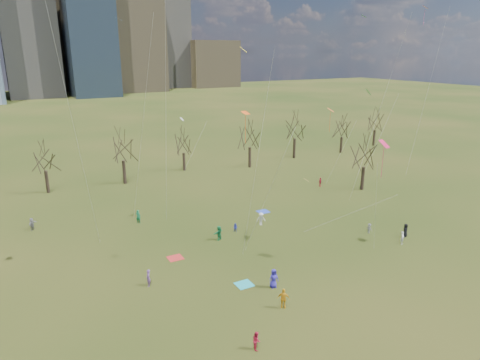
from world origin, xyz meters
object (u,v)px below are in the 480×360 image
person_0 (274,278)px  person_2 (257,340)px  blanket_navy (263,212)px  person_1 (402,238)px  blanket_teal (244,284)px  blanket_crimson (175,258)px  person_4 (284,299)px

person_0 → person_2: size_ratio=1.28×
blanket_navy → person_1: person_1 is taller
blanket_teal → person_2: 9.38m
person_2 → person_1: bearing=-53.5°
blanket_navy → person_1: 18.93m
blanket_crimson → person_2: (0.13, -17.02, 0.73)m
blanket_crimson → person_4: person_4 is taller
person_0 → blanket_navy: bearing=66.1°
person_0 → person_4: (-1.13, -3.32, -0.01)m
person_0 → person_2: (-5.96, -6.77, -0.21)m
blanket_teal → person_4: bearing=-78.0°
blanket_navy → blanket_teal: bearing=-127.1°
person_0 → person_1: size_ratio=1.22×
blanket_navy → person_4: size_ratio=0.85×
blanket_crimson → person_4: 14.47m
blanket_navy → person_2: bearing=-122.8°
blanket_navy → blanket_crimson: same height
blanket_crimson → person_2: bearing=-89.5°
person_2 → blanket_crimson: bearing=19.7°
blanket_teal → blanket_crimson: size_ratio=1.00×
blanket_crimson → blanket_teal: bearing=-65.4°
blanket_crimson → person_1: bearing=-21.0°
person_4 → person_0: bearing=-66.3°
person_2 → person_4: bearing=-35.2°
person_4 → person_1: bearing=-125.6°
blanket_teal → blanket_navy: size_ratio=1.00×
blanket_teal → person_0: size_ratio=0.84×
blanket_navy → person_4: bearing=-117.5°
blanket_crimson → person_0: person_0 is taller
blanket_navy → person_2: 29.00m
blanket_navy → person_0: (-9.74, -17.60, 0.94)m
blanket_teal → person_1: (20.67, -0.98, 0.77)m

